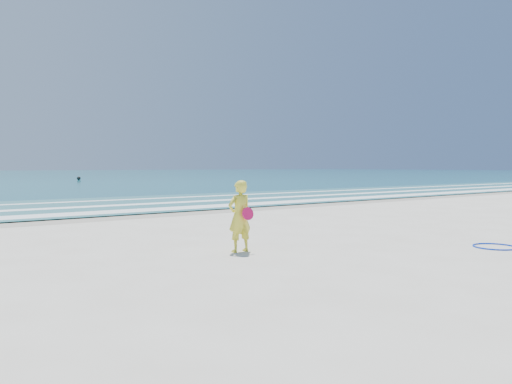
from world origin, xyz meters
TOP-DOWN VIEW (x-y plane):
  - ground at (0.00, 0.00)m, footprint 400.00×400.00m
  - wet_sand at (0.00, 9.00)m, footprint 400.00×2.40m
  - shallow at (0.00, 14.00)m, footprint 400.00×10.00m
  - foam_near at (0.00, 10.30)m, footprint 400.00×1.40m
  - foam_mid at (0.00, 13.20)m, footprint 400.00×0.90m
  - foam_far at (0.00, 16.50)m, footprint 400.00×0.60m
  - hoop at (2.42, -2.41)m, footprint 1.21×1.21m
  - buoy at (10.96, 53.89)m, footprint 0.45×0.45m
  - woman at (-2.38, 0.47)m, footprint 0.54×0.40m

SIDE VIEW (x-z plane):
  - ground at x=0.00m, z-range 0.00..0.00m
  - wet_sand at x=0.00m, z-range 0.00..0.00m
  - hoop at x=2.42m, z-range 0.00..0.03m
  - shallow at x=0.00m, z-range 0.04..0.05m
  - foam_near at x=0.00m, z-range 0.05..0.06m
  - foam_mid at x=0.00m, z-range 0.05..0.06m
  - foam_far at x=0.00m, z-range 0.05..0.06m
  - buoy at x=10.96m, z-range 0.04..0.49m
  - woman at x=-2.38m, z-range 0.00..1.49m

